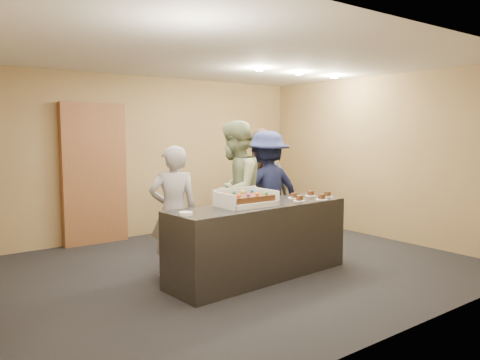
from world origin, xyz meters
The scene contains 17 objects.
room centered at (0.00, 0.00, 1.35)m, with size 6.04×6.00×2.70m.
serving_counter centered at (0.00, -0.49, 0.45)m, with size 2.40×0.70×0.90m, color black.
storage_cabinet centered at (-0.99, 2.41, 1.11)m, with size 1.01×0.15×2.22m, color brown.
cake_box centered at (-0.20, -0.47, 0.95)m, with size 0.66×0.46×0.19m.
sheet_cake centered at (-0.20, -0.49, 1.00)m, with size 0.57×0.39×0.11m.
plate_stack centered at (-1.10, -0.61, 0.92)m, with size 0.14×0.14×0.04m, color white.
slice_a centered at (0.57, -0.60, 0.92)m, with size 0.15×0.15×0.07m.
slice_b centered at (0.69, -0.37, 0.92)m, with size 0.15×0.15×0.07m.
slice_c centered at (0.88, -0.69, 0.92)m, with size 0.15×0.15×0.07m.
slice_d centered at (1.02, -0.36, 0.92)m, with size 0.15×0.15×0.07m.
slice_e centered at (1.14, -0.55, 0.92)m, with size 0.15×0.15×0.07m.
person_server_grey centered at (-0.82, 0.15, 0.81)m, with size 0.59×0.39×1.61m, color #96959A.
person_sage_man centered at (0.18, 0.25, 0.96)m, with size 0.93×0.73×1.92m, color #8D9E70.
person_navy_man centered at (0.95, 0.48, 0.89)m, with size 1.15×0.66×1.79m, color #161C3F.
person_brown_extra centered at (1.32, 1.06, 0.92)m, with size 1.07×0.45×1.83m, color brown.
person_dark_suit centered at (1.44, 1.15, 0.87)m, with size 0.85×0.55×1.73m, color #232428.
ceiling_spotlights centered at (1.60, 0.50, 2.67)m, with size 1.72×0.12×0.03m.
Camera 1 is at (-3.56, -4.83, 1.78)m, focal length 35.00 mm.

